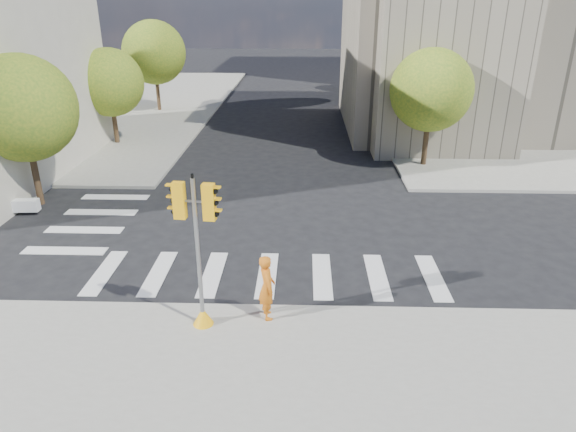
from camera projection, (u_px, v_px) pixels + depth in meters
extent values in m
plane|color=black|center=(274.00, 248.00, 18.66)|extent=(160.00, 160.00, 0.00)
cube|color=gray|center=(535.00, 108.00, 41.98)|extent=(28.00, 40.00, 0.15)
cube|color=gray|center=(54.00, 105.00, 43.12)|extent=(28.00, 40.00, 0.15)
cube|color=gray|center=(547.00, 21.00, 33.83)|extent=(26.00, 14.00, 14.00)
cube|color=gray|center=(443.00, 24.00, 29.46)|extent=(8.00, 8.00, 14.00)
cylinder|color=#382616|center=(36.00, 177.00, 22.16)|extent=(0.28, 0.28, 2.45)
sphere|color=#3E6C1E|center=(22.00, 108.00, 20.99)|extent=(4.40, 4.40, 4.40)
cylinder|color=#382616|center=(116.00, 127.00, 31.41)|extent=(0.28, 0.28, 2.17)
sphere|color=#3E6C1E|center=(110.00, 82.00, 30.36)|extent=(4.00, 4.00, 4.00)
cylinder|color=#382616|center=(158.00, 95.00, 40.52)|extent=(0.28, 0.28, 2.62)
sphere|color=#3E6C1E|center=(154.00, 52.00, 39.26)|extent=(4.80, 4.80, 4.80)
cylinder|color=#382616|center=(425.00, 145.00, 27.18)|extent=(0.28, 0.28, 2.38)
sphere|color=#3E6C1E|center=(431.00, 90.00, 26.06)|extent=(4.20, 4.20, 4.20)
cylinder|color=#382616|center=(391.00, 102.00, 38.19)|extent=(0.28, 0.28, 2.52)
sphere|color=#3E6C1E|center=(394.00, 59.00, 36.98)|extent=(4.60, 4.60, 4.60)
cylinder|color=#382616|center=(371.00, 80.00, 49.28)|extent=(0.28, 0.28, 2.27)
sphere|color=#3E6C1E|center=(373.00, 50.00, 48.21)|extent=(4.00, 4.00, 4.00)
cylinder|color=black|center=(424.00, 77.00, 29.69)|extent=(0.12, 0.12, 8.00)
cube|color=black|center=(432.00, 3.00, 28.12)|extent=(0.35, 0.18, 0.22)
cylinder|color=black|center=(388.00, 53.00, 42.57)|extent=(0.12, 0.12, 8.00)
cube|color=black|center=(392.00, 1.00, 41.00)|extent=(0.35, 0.18, 0.22)
cone|color=#FBAD0D|center=(203.00, 316.00, 13.95)|extent=(0.56, 0.56, 0.50)
cylinder|color=gray|center=(198.00, 255.00, 13.22)|extent=(0.11, 0.11, 4.20)
cylinder|color=black|center=(192.00, 176.00, 12.38)|extent=(0.07, 0.07, 0.12)
cylinder|color=gray|center=(194.00, 201.00, 12.63)|extent=(0.90, 0.16, 0.06)
cube|color=#FBAD0D|center=(179.00, 201.00, 12.68)|extent=(0.32, 0.25, 0.95)
cube|color=#FBAD0D|center=(209.00, 202.00, 12.58)|extent=(0.32, 0.25, 0.95)
imported|color=#CB6513|center=(267.00, 287.00, 14.00)|extent=(0.62, 0.79, 1.89)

